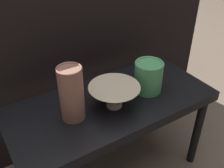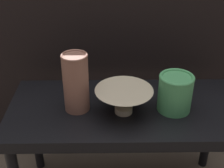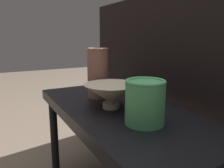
# 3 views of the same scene
# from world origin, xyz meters

# --- Properties ---
(table) EXTENTS (0.80, 0.37, 0.42)m
(table) POSITION_xyz_m (0.00, 0.00, 0.37)
(table) COLOR black
(table) RESTS_ON ground_plane
(couch_backdrop) EXTENTS (1.51, 0.50, 0.86)m
(couch_backdrop) POSITION_xyz_m (0.00, 0.54, 0.43)
(couch_backdrop) COLOR black
(couch_backdrop) RESTS_ON ground_plane
(bowl) EXTENTS (0.19, 0.19, 0.09)m
(bowl) POSITION_xyz_m (-0.01, -0.03, 0.47)
(bowl) COLOR #C1B293
(bowl) RESTS_ON table
(vase_textured_left) EXTENTS (0.09, 0.09, 0.20)m
(vase_textured_left) POSITION_xyz_m (-0.16, -0.01, 0.52)
(vase_textured_left) COLOR brown
(vase_textured_left) RESTS_ON table
(vase_colorful_right) EXTENTS (0.11, 0.11, 0.13)m
(vase_colorful_right) POSITION_xyz_m (0.16, -0.02, 0.49)
(vase_colorful_right) COLOR #47995B
(vase_colorful_right) RESTS_ON table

